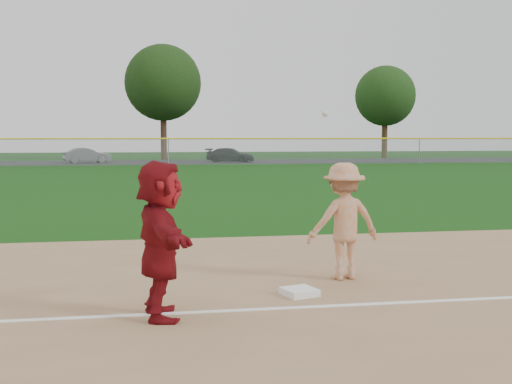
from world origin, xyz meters
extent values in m
plane|color=#103E0C|center=(0.00, 0.00, 0.00)|extent=(160.00, 160.00, 0.00)
cube|color=white|center=(0.00, -0.80, 0.03)|extent=(60.00, 0.10, 0.01)
cube|color=black|center=(0.00, 46.00, 0.01)|extent=(120.00, 10.00, 0.01)
cube|color=white|center=(0.31, -0.17, 0.07)|extent=(0.53, 0.53, 0.09)
imported|color=maroon|center=(-1.58, -0.93, 0.97)|extent=(0.67, 1.79, 1.89)
imported|color=slate|center=(-6.41, 45.37, 0.62)|extent=(3.93, 2.29, 1.22)
imported|color=black|center=(5.35, 45.02, 0.60)|extent=(4.37, 3.13, 1.17)
imported|color=#ACACAE|center=(1.22, 0.72, 0.91)|extent=(1.22, 0.81, 1.77)
sphere|color=silver|center=(0.77, 0.23, 2.51)|extent=(0.09, 0.09, 0.09)
plane|color=#999EA0|center=(0.00, 40.00, 1.00)|extent=(110.00, 0.00, 110.00)
cylinder|color=yellow|center=(0.00, 40.00, 2.00)|extent=(110.00, 0.12, 0.12)
cylinder|color=gray|center=(0.00, 40.00, 1.00)|extent=(0.08, 0.08, 2.00)
cylinder|color=gray|center=(20.00, 40.00, 1.00)|extent=(0.08, 0.08, 2.00)
cylinder|color=#382214|center=(0.00, 51.50, 2.05)|extent=(0.56, 0.56, 4.10)
sphere|color=black|center=(0.00, 51.50, 7.08)|extent=(7.00, 7.00, 7.00)
cylinder|color=#362513|center=(22.00, 52.80, 1.82)|extent=(0.56, 0.56, 3.64)
sphere|color=#16330F|center=(22.00, 52.80, 6.19)|extent=(6.00, 6.00, 6.00)
camera|label=1|loc=(-1.74, -8.56, 2.19)|focal=45.00mm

